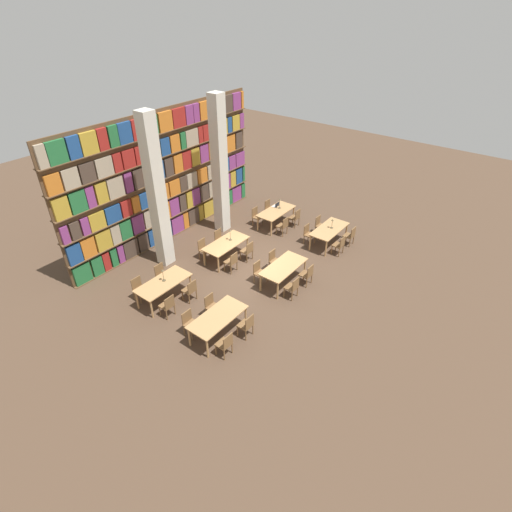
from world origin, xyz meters
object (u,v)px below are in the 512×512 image
object	(u,v)px
chair_10	(350,235)
chair_21	(257,216)
reading_table_1	(284,268)
chair_1	(190,323)
chair_11	(320,225)
desk_lamp_0	(332,222)
chair_9	(309,234)
chair_12	(168,305)
reading_table_2	(329,230)
chair_23	(269,208)
chair_18	(248,250)
reading_table_3	(164,284)
pillar_center	(220,167)
reading_table_0	(218,318)
chair_22	(295,217)
desk_lamp_3	(280,202)
chair_7	(274,260)
chair_5	(259,272)
chair_2	(247,325)
chair_13	(139,288)
chair_6	(307,274)
reading_table_4	(226,245)
laptop	(276,206)
chair_0	(225,344)
chair_8	(339,245)
pillar_left	(157,194)
desk_lamp_1	(163,273)
chair_4	(293,287)
chair_3	(212,306)
reading_table_5	(276,212)
chair_19	(220,239)
desk_lamp_2	(230,233)

from	to	relation	value
chair_10	chair_21	world-z (taller)	same
reading_table_1	chair_1	bearing A→B (deg)	168.42
chair_11	desk_lamp_0	bearing A→B (deg)	61.73
chair_9	chair_12	world-z (taller)	same
reading_table_2	chair_23	bearing A→B (deg)	82.50
chair_18	chair_1	bearing A→B (deg)	-164.90
reading_table_3	chair_18	bearing A→B (deg)	-11.27
pillar_center	reading_table_0	bearing A→B (deg)	-139.29
chair_22	desk_lamp_3	size ratio (longest dim) A/B	1.75
chair_7	chair_21	size ratio (longest dim) A/B	1.00
chair_5	chair_10	bearing A→B (deg)	162.03
chair_2	desk_lamp_0	size ratio (longest dim) A/B	2.04
chair_13	chair_6	bearing A→B (deg)	135.71
chair_11	chair_23	xyz separation A→B (m)	(-0.06, 2.77, 0.00)
chair_22	reading_table_4	bearing A→B (deg)	169.99
chair_2	laptop	size ratio (longest dim) A/B	2.71
reading_table_0	chair_0	bearing A→B (deg)	-124.34
reading_table_2	reading_table_4	bearing A→B (deg)	142.62
reading_table_0	chair_6	bearing A→B (deg)	-11.68
chair_5	chair_12	world-z (taller)	same
chair_5	reading_table_2	world-z (taller)	chair_5
chair_5	reading_table_3	distance (m)	3.52
chair_8	reading_table_0	bearing A→B (deg)	173.07
pillar_left	desk_lamp_3	world-z (taller)	pillar_left
chair_1	chair_0	bearing A→B (deg)	90.00
desk_lamp_1	chair_23	size ratio (longest dim) A/B	0.56
chair_4	chair_22	distance (m)	5.27
pillar_center	chair_8	xyz separation A→B (m)	(1.34, -5.30, -2.53)
chair_10	chair_11	world-z (taller)	same
chair_0	chair_10	size ratio (longest dim) A/B	1.00
pillar_left	chair_7	distance (m)	5.10
chair_11	chair_3	bearing A→B (deg)	-0.42
pillar_center	reading_table_3	xyz separation A→B (m)	(-5.10, -1.82, -2.31)
chair_5	chair_8	world-z (taller)	same
pillar_left	reading_table_5	distance (m)	5.96
desk_lamp_3	reading_table_0	bearing A→B (deg)	-159.37
reading_table_0	chair_18	world-z (taller)	chair_18
chair_18	chair_19	xyz separation A→B (m)	(0.00, 1.49, 0.00)
chair_8	desk_lamp_3	xyz separation A→B (m)	(0.70, 3.54, 0.64)
pillar_center	chair_0	size ratio (longest dim) A/B	6.91
reading_table_0	chair_21	distance (m)	7.35
chair_9	desk_lamp_1	xyz separation A→B (m)	(-6.36, 2.04, 0.64)
reading_table_1	reading_table_3	size ratio (longest dim) A/B	1.00
pillar_center	desk_lamp_3	xyz separation A→B (m)	(2.04, -1.77, -1.89)
chair_1	desk_lamp_2	size ratio (longest dim) A/B	1.76
chair_12	chair_8	bearing A→B (deg)	-21.51
chair_18	chair_22	distance (m)	3.58
reading_table_2	chair_12	world-z (taller)	chair_12
pillar_left	reading_table_2	size ratio (longest dim) A/B	3.04
reading_table_0	chair_7	xyz separation A→B (m)	(3.99, 0.67, -0.23)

